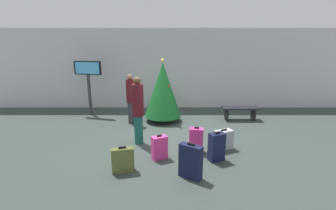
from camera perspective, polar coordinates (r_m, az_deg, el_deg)
name	(u,v)px	position (r m, az deg, el deg)	size (l,w,h in m)	color
ground_plane	(169,139)	(7.37, 0.14, -7.95)	(16.00, 16.00, 0.00)	#38423D
back_wall	(168,69)	(10.55, 0.09, 8.30)	(16.00, 0.20, 3.32)	silver
holiday_tree	(163,90)	(8.71, -1.23, 3.56)	(1.31, 1.31, 2.24)	#4C3319
flight_info_kiosk	(88,76)	(9.94, -17.96, 6.29)	(1.09, 0.34, 2.09)	#333338
waiting_bench	(240,110)	(9.41, 16.29, -1.22)	(1.32, 0.44, 0.48)	black
traveller_0	(131,98)	(8.61, -8.64, 1.71)	(0.35, 0.35, 1.74)	#333338
traveller_1	(138,109)	(6.83, -6.94, -0.90)	(0.45, 0.45, 1.90)	#19594C
suitcase_0	(216,147)	(6.15, 11.12, -9.48)	(0.42, 0.35, 0.73)	#141938
suitcase_1	(191,161)	(5.35, 5.22, -12.83)	(0.51, 0.42, 0.78)	#141938
suitcase_2	(159,147)	(6.15, -2.00, -9.77)	(0.42, 0.34, 0.62)	#E5388C
suitcase_3	(223,140)	(6.82, 12.63, -7.83)	(0.55, 0.44, 0.57)	#9EA0A5
suitcase_4	(196,140)	(6.50, 6.53, -8.12)	(0.38, 0.28, 0.70)	#E5388C
suitcase_5	(123,160)	(5.67, -10.39, -12.37)	(0.52, 0.29, 0.60)	#59602D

